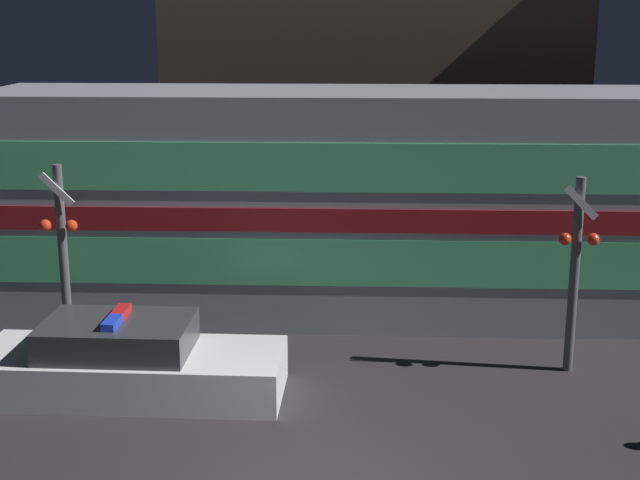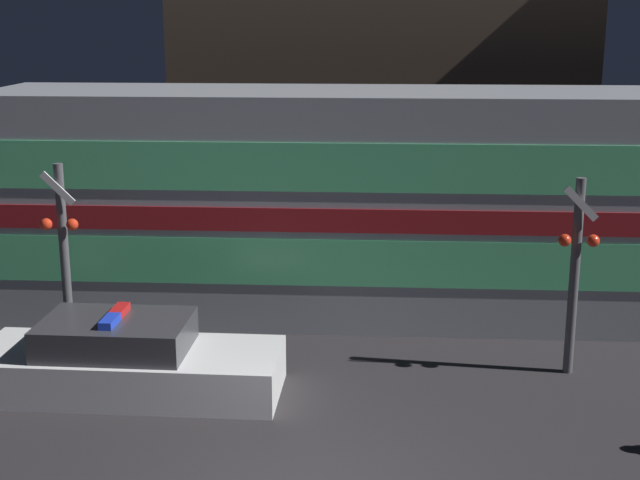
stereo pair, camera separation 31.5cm
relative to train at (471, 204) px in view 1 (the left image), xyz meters
The scene contains 5 objects.
train is the anchor object (origin of this frame).
police_car 7.37m from the train, 143.25° to the right, with size 4.76×1.79×1.31m.
crossing_signal_near 3.38m from the train, 66.71° to the right, with size 0.65×0.32×3.27m.
crossing_signal_far 7.71m from the train, 158.88° to the right, with size 0.65×0.32×3.36m.
building_left 9.34m from the train, 101.28° to the left, with size 11.02×6.63×6.17m.
Camera 1 is at (0.57, -9.90, 5.77)m, focal length 50.00 mm.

